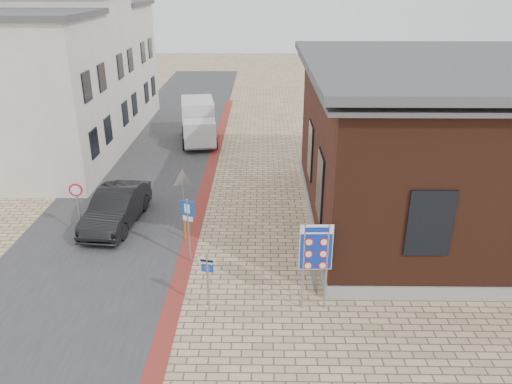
% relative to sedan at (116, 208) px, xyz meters
% --- Properties ---
extents(ground, '(120.00, 120.00, 0.00)m').
position_rel_sedan_xyz_m(ground, '(5.31, -6.31, -0.78)').
color(ground, tan).
rests_on(ground, ground).
extents(road_strip, '(7.00, 60.00, 0.02)m').
position_rel_sedan_xyz_m(road_strip, '(-0.19, 8.69, -0.77)').
color(road_strip, '#38383A').
rests_on(road_strip, ground).
extents(curb_strip, '(0.60, 40.00, 0.02)m').
position_rel_sedan_xyz_m(curb_strip, '(3.31, 3.69, -0.76)').
color(curb_strip, maroon).
rests_on(curb_strip, ground).
extents(brick_building, '(13.00, 13.00, 6.80)m').
position_rel_sedan_xyz_m(brick_building, '(14.31, 0.68, 2.71)').
color(brick_building, gray).
rests_on(brick_building, ground).
extents(townhouse_near, '(7.40, 6.40, 8.30)m').
position_rel_sedan_xyz_m(townhouse_near, '(-5.68, 5.69, 3.39)').
color(townhouse_near, white).
rests_on(townhouse_near, ground).
extents(townhouse_mid, '(7.40, 6.40, 9.10)m').
position_rel_sedan_xyz_m(townhouse_mid, '(-5.68, 11.69, 3.79)').
color(townhouse_mid, white).
rests_on(townhouse_mid, ground).
extents(townhouse_far, '(7.40, 6.40, 8.30)m').
position_rel_sedan_xyz_m(townhouse_far, '(-5.68, 17.69, 3.39)').
color(townhouse_far, white).
rests_on(townhouse_far, ground).
extents(bike_rack, '(0.08, 1.80, 0.60)m').
position_rel_sedan_xyz_m(bike_rack, '(7.96, -4.11, -0.52)').
color(bike_rack, slate).
rests_on(bike_rack, ground).
extents(sedan, '(2.06, 4.85, 1.56)m').
position_rel_sedan_xyz_m(sedan, '(0.00, 0.00, 0.00)').
color(sedan, black).
rests_on(sedan, ground).
extents(box_truck, '(2.71, 5.20, 2.59)m').
position_rel_sedan_xyz_m(box_truck, '(2.09, 11.84, 0.56)').
color(box_truck, slate).
rests_on(box_truck, ground).
extents(border_sign, '(1.01, 0.09, 2.97)m').
position_rel_sedan_xyz_m(border_sign, '(7.81, -5.81, 1.36)').
color(border_sign, gray).
rests_on(border_sign, ground).
extents(essen_sign, '(0.55, 0.15, 2.06)m').
position_rel_sedan_xyz_m(essen_sign, '(4.51, -6.01, 0.55)').
color(essen_sign, gray).
rests_on(essen_sign, ground).
extents(parking_sign, '(0.53, 0.26, 2.53)m').
position_rel_sedan_xyz_m(parking_sign, '(3.51, -3.01, 0.95)').
color(parking_sign, gray).
rests_on(parking_sign, ground).
extents(yield_sign, '(0.89, 0.39, 2.61)m').
position_rel_sedan_xyz_m(yield_sign, '(2.92, -0.31, 1.22)').
color(yield_sign, gray).
rests_on(yield_sign, ground).
extents(speed_sign, '(0.54, 0.07, 2.29)m').
position_rel_sedan_xyz_m(speed_sign, '(-1.19, -1.02, 0.75)').
color(speed_sign, gray).
rests_on(speed_sign, ground).
extents(bollard, '(0.11, 0.11, 0.94)m').
position_rel_sedan_xyz_m(bollard, '(3.09, -1.31, -0.31)').
color(bollard, orange).
rests_on(bollard, ground).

